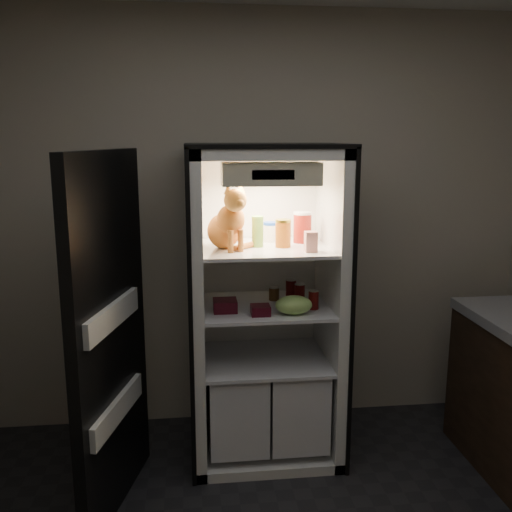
# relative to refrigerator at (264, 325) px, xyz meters

# --- Properties ---
(room_shell) EXTENTS (3.60, 3.60, 3.60)m
(room_shell) POSITION_rel_refrigerator_xyz_m (0.00, -1.38, 0.83)
(room_shell) COLOR white
(room_shell) RESTS_ON floor
(refrigerator) EXTENTS (0.90, 0.72, 1.88)m
(refrigerator) POSITION_rel_refrigerator_xyz_m (0.00, 0.00, 0.00)
(refrigerator) COLOR white
(refrigerator) RESTS_ON floor
(fridge_door) EXTENTS (0.27, 0.86, 1.85)m
(fridge_door) POSITION_rel_refrigerator_xyz_m (-0.84, -0.46, 0.12)
(fridge_door) COLOR black
(fridge_door) RESTS_ON floor
(tabby_cat) EXTENTS (0.35, 0.37, 0.38)m
(tabby_cat) POSITION_rel_refrigerator_xyz_m (-0.22, -0.11, 0.64)
(tabby_cat) COLOR #C36119
(tabby_cat) RESTS_ON refrigerator
(parmesan_shaker) EXTENTS (0.07, 0.07, 0.18)m
(parmesan_shaker) POSITION_rel_refrigerator_xyz_m (-0.05, -0.06, 0.59)
(parmesan_shaker) COLOR #238231
(parmesan_shaker) RESTS_ON refrigerator
(mayo_tub) EXTENTS (0.09, 0.09, 0.12)m
(mayo_tub) POSITION_rel_refrigerator_xyz_m (0.05, 0.08, 0.56)
(mayo_tub) COLOR white
(mayo_tub) RESTS_ON refrigerator
(salsa_jar) EXTENTS (0.09, 0.09, 0.16)m
(salsa_jar) POSITION_rel_refrigerator_xyz_m (0.10, -0.09, 0.58)
(salsa_jar) COLOR maroon
(salsa_jar) RESTS_ON refrigerator
(pepper_jar) EXTENTS (0.11, 0.11, 0.18)m
(pepper_jar) POSITION_rel_refrigerator_xyz_m (0.24, 0.04, 0.59)
(pepper_jar) COLOR maroon
(pepper_jar) RESTS_ON refrigerator
(cream_carton) EXTENTS (0.07, 0.07, 0.11)m
(cream_carton) POSITION_rel_refrigerator_xyz_m (0.23, -0.24, 0.55)
(cream_carton) COLOR white
(cream_carton) RESTS_ON refrigerator
(soda_can_a) EXTENTS (0.06, 0.06, 0.12)m
(soda_can_a) POSITION_rel_refrigerator_xyz_m (0.18, 0.06, 0.21)
(soda_can_a) COLOR black
(soda_can_a) RESTS_ON refrigerator
(soda_can_b) EXTENTS (0.06, 0.06, 0.11)m
(soda_can_b) POSITION_rel_refrigerator_xyz_m (0.21, -0.03, 0.20)
(soda_can_b) COLOR black
(soda_can_b) RESTS_ON refrigerator
(soda_can_c) EXTENTS (0.06, 0.06, 0.11)m
(soda_can_c) POSITION_rel_refrigerator_xyz_m (0.27, -0.17, 0.20)
(soda_can_c) COLOR black
(soda_can_c) RESTS_ON refrigerator
(condiment_jar) EXTENTS (0.06, 0.06, 0.09)m
(condiment_jar) POSITION_rel_refrigerator_xyz_m (0.07, 0.03, 0.19)
(condiment_jar) COLOR #583719
(condiment_jar) RESTS_ON refrigerator
(grape_bag) EXTENTS (0.21, 0.15, 0.10)m
(grape_bag) POSITION_rel_refrigerator_xyz_m (0.14, -0.25, 0.20)
(grape_bag) COLOR #93B956
(grape_bag) RESTS_ON refrigerator
(berry_box_left) EXTENTS (0.13, 0.13, 0.07)m
(berry_box_left) POSITION_rel_refrigerator_xyz_m (-0.24, -0.16, 0.18)
(berry_box_left) COLOR #4C0C14
(berry_box_left) RESTS_ON refrigerator
(berry_box_right) EXTENTS (0.11, 0.11, 0.05)m
(berry_box_right) POSITION_rel_refrigerator_xyz_m (-0.05, -0.25, 0.17)
(berry_box_right) COLOR #4C0C14
(berry_box_right) RESTS_ON refrigerator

